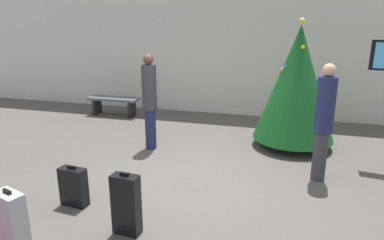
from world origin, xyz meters
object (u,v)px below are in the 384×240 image
(traveller_0, at_px, (324,120))
(suitcase_2, at_px, (126,205))
(holiday_tree, at_px, (297,84))
(suitcase_3, at_px, (74,187))
(waiting_bench, at_px, (114,102))
(suitcase_1, at_px, (12,222))
(traveller_1, at_px, (150,99))

(traveller_0, distance_m, suitcase_2, 3.22)
(holiday_tree, xyz_separation_m, suitcase_3, (-2.90, -3.18, -1.01))
(holiday_tree, distance_m, waiting_bench, 4.78)
(waiting_bench, xyz_separation_m, suitcase_1, (1.57, -5.38, 0.00))
(traveller_0, height_order, suitcase_1, traveller_0)
(waiting_bench, relative_size, suitcase_3, 2.30)
(traveller_0, bearing_deg, traveller_1, 169.30)
(traveller_1, height_order, suitcase_2, traveller_1)
(traveller_0, xyz_separation_m, suitcase_2, (-2.32, -2.15, -0.62))
(waiting_bench, relative_size, suitcase_2, 1.70)
(waiting_bench, height_order, suitcase_3, suitcase_3)
(traveller_0, relative_size, suitcase_2, 2.34)
(holiday_tree, height_order, suitcase_1, holiday_tree)
(holiday_tree, relative_size, suitcase_2, 3.14)
(suitcase_2, bearing_deg, traveller_1, 106.01)
(suitcase_1, xyz_separation_m, suitcase_3, (0.07, 1.04, -0.08))
(traveller_0, distance_m, suitcase_1, 4.42)
(holiday_tree, xyz_separation_m, traveller_1, (-2.70, -0.86, -0.28))
(waiting_bench, bearing_deg, suitcase_3, -69.30)
(waiting_bench, xyz_separation_m, traveller_0, (4.95, -2.59, 0.65))
(traveller_1, relative_size, suitcase_3, 3.15)
(traveller_1, bearing_deg, holiday_tree, 17.62)
(traveller_0, bearing_deg, waiting_bench, 152.32)
(waiting_bench, xyz_separation_m, suitcase_3, (1.64, -4.33, -0.08))
(traveller_0, height_order, suitcase_2, traveller_0)
(waiting_bench, distance_m, traveller_0, 5.62)
(traveller_1, distance_m, suitcase_1, 3.44)
(waiting_bench, height_order, suitcase_1, suitcase_1)
(suitcase_1, relative_size, suitcase_2, 0.94)
(suitcase_2, bearing_deg, suitcase_3, 157.67)
(holiday_tree, bearing_deg, suitcase_1, -125.15)
(suitcase_2, relative_size, suitcase_3, 1.35)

